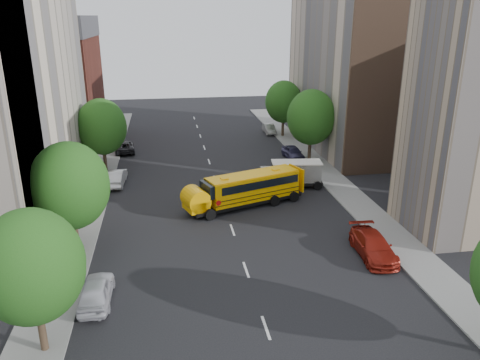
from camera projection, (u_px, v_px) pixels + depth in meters
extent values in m
plane|color=black|center=(229.00, 219.00, 37.51)|extent=(120.00, 120.00, 0.00)
cube|color=slate|center=(89.00, 204.00, 40.40)|extent=(3.00, 80.00, 0.12)
cube|color=slate|center=(343.00, 189.00, 43.89)|extent=(3.00, 80.00, 0.12)
cube|color=silver|center=(215.00, 179.00, 46.82)|extent=(0.15, 64.00, 0.01)
cube|color=maroon|center=(56.00, 91.00, 58.69)|extent=(10.00, 15.00, 13.00)
cube|color=#C8B29B|center=(354.00, 73.00, 55.89)|extent=(10.00, 22.00, 18.00)
cube|color=brown|center=(398.00, 86.00, 45.64)|extent=(10.10, 0.30, 18.00)
cylinder|color=#38281C|center=(42.00, 327.00, 22.35)|extent=(0.36, 0.36, 2.70)
ellipsoid|color=#1E5316|center=(31.00, 267.00, 21.26)|extent=(4.80, 4.80, 5.52)
cylinder|color=#38281C|center=(76.00, 235.00, 31.64)|extent=(0.36, 0.36, 2.88)
ellipsoid|color=#1E5316|center=(70.00, 186.00, 30.47)|extent=(5.12, 5.12, 5.89)
cylinder|color=#38281C|center=(105.00, 159.00, 48.41)|extent=(0.36, 0.36, 2.81)
ellipsoid|color=#1E5316|center=(102.00, 127.00, 47.27)|extent=(4.99, 4.99, 5.74)
cylinder|color=#38281C|center=(309.00, 149.00, 51.73)|extent=(0.36, 0.36, 2.95)
ellipsoid|color=#1E5316|center=(311.00, 117.00, 50.53)|extent=(5.25, 5.25, 6.04)
cylinder|color=#38281C|center=(283.00, 127.00, 62.94)|extent=(0.36, 0.36, 2.74)
ellipsoid|color=#1E5316|center=(284.00, 102.00, 61.83)|extent=(4.86, 4.86, 5.59)
cube|color=black|center=(245.00, 200.00, 40.06)|extent=(10.29, 5.54, 0.27)
cube|color=#FFB105|center=(252.00, 186.00, 39.96)|extent=(8.40, 4.83, 2.07)
cube|color=#FFB105|center=(201.00, 203.00, 38.00)|extent=(2.22, 2.50, 0.90)
cube|color=black|center=(211.00, 189.00, 38.07)|extent=(1.12, 2.11, 1.08)
cube|color=#FFB105|center=(252.00, 175.00, 39.61)|extent=(8.34, 4.66, 0.13)
cube|color=black|center=(254.00, 181.00, 39.89)|extent=(7.74, 4.64, 0.68)
cube|color=black|center=(252.00, 194.00, 40.20)|extent=(8.42, 4.88, 0.05)
cube|color=black|center=(252.00, 190.00, 40.08)|extent=(8.42, 4.88, 0.05)
cube|color=#FFB105|center=(291.00, 179.00, 41.82)|extent=(0.88, 2.17, 2.07)
cube|color=#FFB105|center=(226.00, 178.00, 38.47)|extent=(0.69, 0.69, 0.09)
cube|color=#FFB105|center=(273.00, 170.00, 40.52)|extent=(0.69, 0.69, 0.09)
cylinder|color=#FFB105|center=(201.00, 198.00, 37.85)|extent=(2.48, 2.59, 1.89)
cylinder|color=red|center=(221.00, 202.00, 37.46)|extent=(0.44, 0.18, 0.45)
cylinder|color=black|center=(214.00, 213.00, 37.55)|extent=(0.94, 0.56, 0.90)
cylinder|color=black|center=(202.00, 204.00, 39.41)|extent=(0.94, 0.56, 0.90)
cylinder|color=black|center=(272.00, 201.00, 40.04)|extent=(0.94, 0.56, 0.90)
cylinder|color=black|center=(258.00, 193.00, 41.91)|extent=(0.94, 0.56, 0.90)
cylinder|color=black|center=(289.00, 197.00, 40.86)|extent=(0.94, 0.56, 0.90)
cylinder|color=black|center=(275.00, 189.00, 42.72)|extent=(0.94, 0.56, 0.90)
cube|color=black|center=(291.00, 182.00, 44.59)|extent=(6.01, 2.66, 0.29)
cube|color=white|center=(296.00, 172.00, 44.27)|extent=(4.65, 2.39, 1.74)
cube|color=white|center=(269.00, 175.00, 44.28)|extent=(1.58, 2.00, 1.16)
cube|color=silver|center=(297.00, 162.00, 43.97)|extent=(4.86, 2.51, 0.12)
cylinder|color=black|center=(269.00, 186.00, 43.64)|extent=(0.84, 0.34, 0.81)
cylinder|color=black|center=(268.00, 179.00, 45.46)|extent=(0.84, 0.34, 0.81)
cylinder|color=black|center=(294.00, 186.00, 43.71)|extent=(0.84, 0.34, 0.81)
cylinder|color=black|center=(291.00, 179.00, 45.54)|extent=(0.84, 0.34, 0.81)
cylinder|color=black|center=(317.00, 186.00, 43.78)|extent=(0.84, 0.34, 0.81)
cylinder|color=black|center=(313.00, 179.00, 45.61)|extent=(0.84, 0.34, 0.81)
imported|color=silver|center=(96.00, 291.00, 26.42)|extent=(1.80, 4.35, 1.47)
imported|color=silver|center=(116.00, 177.00, 45.03)|extent=(1.87, 4.67, 1.51)
imported|color=black|center=(124.00, 147.00, 55.91)|extent=(2.69, 5.00, 1.33)
imported|color=maroon|center=(373.00, 246.00, 31.55)|extent=(2.42, 5.34, 1.52)
imported|color=#343054|center=(293.00, 152.00, 53.32)|extent=(2.04, 4.35, 1.44)
imported|color=gray|center=(269.00, 129.00, 64.88)|extent=(1.35, 3.86, 1.27)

